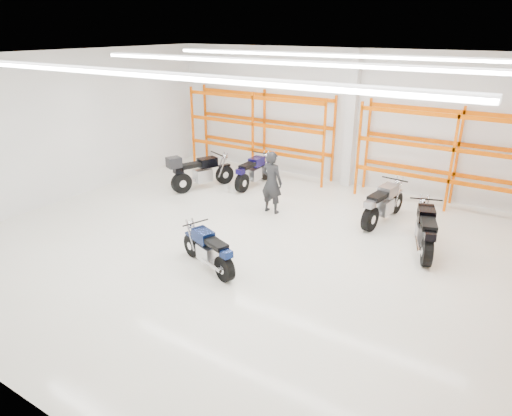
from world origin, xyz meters
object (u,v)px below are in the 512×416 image
Objects in this scene: standing_man at (272,182)px; motorcycle_main at (209,251)px; motorcycle_back_a at (198,172)px; motorcycle_back_b at (252,172)px; structural_column at (351,120)px; motorcycle_back_c at (382,205)px; motorcycle_back_d at (425,231)px.

motorcycle_main is at bearing 99.99° from standing_man.
motorcycle_back_a is 1.07× the size of motorcycle_back_b.
motorcycle_main is 0.88× the size of motorcycle_back_b.
standing_man is 0.41× the size of structural_column.
motorcycle_back_b is 4.77m from motorcycle_back_c.
motorcycle_back_b is 1.18× the size of standing_man.
motorcycle_back_a is at bearing 131.97° from motorcycle_main.
structural_column is (-3.52, 3.77, 1.71)m from motorcycle_back_d.
motorcycle_back_c is 3.17m from standing_man.
motorcycle_back_a is 6.13m from motorcycle_back_c.
structural_column is (0.91, 3.57, 1.33)m from standing_man.
motorcycle_back_a is 3.15m from standing_man.
standing_man reaches higher than motorcycle_back_c.
standing_man is at bearing -104.36° from structural_column.
motorcycle_back_c is (6.10, 0.58, -0.07)m from motorcycle_back_a.
motorcycle_back_c is 0.51× the size of structural_column.
motorcycle_back_b is 2.43m from standing_man.
motorcycle_back_a reaches higher than motorcycle_back_c.
motorcycle_back_b is at bearing 163.31° from motorcycle_back_d.
motorcycle_back_d is at bearing -16.69° from motorcycle_back_b.
standing_man is (-2.99, -0.98, 0.39)m from motorcycle_back_c.
motorcycle_back_c reaches higher than motorcycle_back_b.
motorcycle_back_b is (-2.33, 5.36, 0.04)m from motorcycle_main.
motorcycle_back_b is 0.96× the size of motorcycle_back_d.
motorcycle_back_b is at bearing -144.05° from structural_column.
motorcycle_back_c is 3.74m from structural_column.
motorcycle_main is at bearing -117.06° from motorcycle_back_c.
motorcycle_main is at bearing -137.54° from motorcycle_back_d.
motorcycle_back_b is at bearing 113.48° from motorcycle_main.
standing_man is (-0.59, 3.71, 0.46)m from motorcycle_main.
motorcycle_back_d is at bearing -46.96° from structural_column.
motorcycle_main is 5.84m from motorcycle_back_b.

